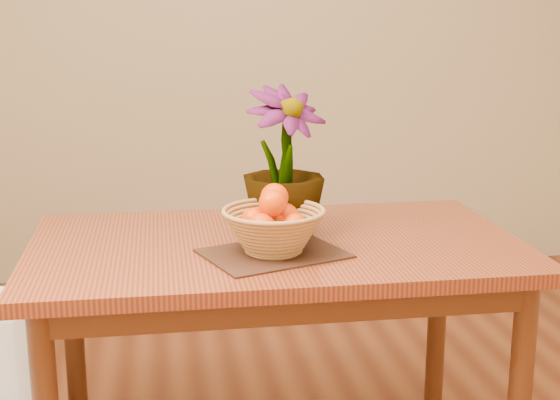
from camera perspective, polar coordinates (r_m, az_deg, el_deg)
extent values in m
cube|color=beige|center=(4.09, -4.51, 12.94)|extent=(4.00, 0.02, 2.70)
cube|color=brown|center=(2.25, -0.29, -3.49)|extent=(1.40, 0.80, 0.04)
cube|color=#4A2611|center=(2.26, -0.29, -4.94)|extent=(1.28, 0.68, 0.08)
cylinder|color=#4A2611|center=(2.67, -14.83, -9.71)|extent=(0.06, 0.06, 0.71)
cylinder|color=#4A2611|center=(2.81, 11.42, -8.28)|extent=(0.06, 0.06, 0.71)
cube|color=#371D14|center=(2.12, -0.48, -3.93)|extent=(0.43, 0.38, 0.01)
cylinder|color=#AB8647|center=(2.11, -0.48, -3.76)|extent=(0.14, 0.14, 0.01)
sphere|color=#FD5304|center=(2.09, -0.48, -1.79)|extent=(0.06, 0.06, 0.06)
sphere|color=#FD5304|center=(2.14, 0.37, -1.23)|extent=(0.08, 0.08, 0.08)
sphere|color=#FD5304|center=(2.12, -1.95, -1.48)|extent=(0.07, 0.07, 0.07)
sphere|color=#FD5304|center=(2.04, -1.37, -2.01)|extent=(0.08, 0.08, 0.08)
sphere|color=#FD5304|center=(2.06, 1.03, -1.93)|extent=(0.07, 0.07, 0.07)
sphere|color=#FD5304|center=(2.11, -0.41, 0.21)|extent=(0.08, 0.08, 0.08)
sphere|color=#FD5304|center=(2.05, -0.56, -0.23)|extent=(0.07, 0.07, 0.07)
imported|color=#163F12|center=(2.25, 0.26, 2.78)|extent=(0.33, 0.33, 0.44)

